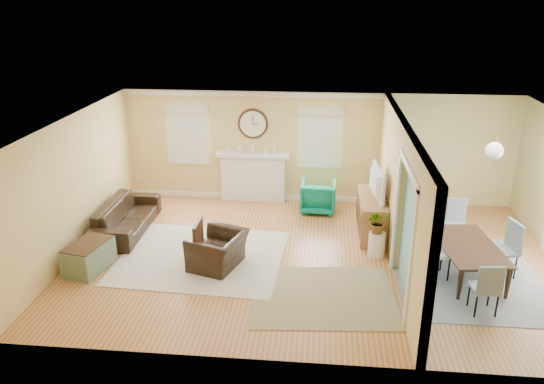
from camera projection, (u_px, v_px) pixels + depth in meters
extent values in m
plane|color=#945C34|center=(313.00, 258.00, 9.98)|extent=(9.00, 9.00, 0.00)
cube|color=tan|center=(317.00, 148.00, 12.31)|extent=(9.00, 0.02, 2.60)
cube|color=tan|center=(310.00, 279.00, 6.73)|extent=(9.00, 0.02, 2.60)
cube|color=tan|center=(74.00, 186.00, 9.92)|extent=(0.02, 6.00, 2.60)
cube|color=white|center=(317.00, 123.00, 9.06)|extent=(9.00, 6.00, 0.02)
cube|color=tan|center=(391.00, 172.00, 10.69)|extent=(0.12, 3.20, 2.60)
cube|color=tan|center=(423.00, 265.00, 7.06)|extent=(0.12, 1.00, 2.60)
cube|color=tan|center=(415.00, 156.00, 7.97)|extent=(0.12, 1.80, 0.40)
cube|color=white|center=(396.00, 212.00, 9.28)|extent=(0.04, 0.12, 2.20)
cube|color=white|center=(411.00, 261.00, 7.60)|extent=(0.04, 0.12, 2.20)
cube|color=white|center=(409.00, 168.00, 8.05)|extent=(0.04, 1.92, 0.12)
cube|color=#6DA8AA|center=(403.00, 197.00, 9.38)|extent=(0.02, 6.00, 2.60)
cube|color=white|center=(253.00, 178.00, 12.60)|extent=(1.50, 0.24, 1.10)
cube|color=white|center=(253.00, 155.00, 12.37)|extent=(1.70, 0.30, 0.08)
cube|color=black|center=(254.00, 179.00, 12.71)|extent=(0.85, 0.02, 0.75)
cube|color=gold|center=(253.00, 183.00, 12.64)|extent=(0.85, 0.02, 0.62)
cylinder|color=#3F2313|center=(253.00, 124.00, 12.22)|extent=(0.70, 0.06, 0.70)
cylinder|color=silver|center=(253.00, 124.00, 12.19)|extent=(0.60, 0.01, 0.60)
cube|color=black|center=(253.00, 120.00, 12.15)|extent=(0.02, 0.01, 0.20)
cube|color=black|center=(255.00, 124.00, 12.18)|extent=(0.12, 0.01, 0.02)
cube|color=white|center=(188.00, 135.00, 12.48)|extent=(0.90, 0.03, 1.30)
cube|color=white|center=(188.00, 135.00, 12.45)|extent=(1.00, 0.04, 1.40)
cube|color=beige|center=(186.00, 109.00, 12.19)|extent=(1.05, 0.10, 0.18)
cube|color=white|center=(320.00, 138.00, 12.20)|extent=(0.90, 0.03, 1.30)
cube|color=white|center=(320.00, 138.00, 12.17)|extent=(1.00, 0.04, 1.40)
cube|color=beige|center=(321.00, 111.00, 11.91)|extent=(1.05, 0.10, 0.18)
cylinder|color=gold|center=(497.00, 136.00, 8.84)|extent=(0.02, 0.02, 0.30)
sphere|color=white|center=(494.00, 151.00, 8.93)|extent=(0.30, 0.30, 0.30)
cube|color=beige|center=(202.00, 257.00, 10.03)|extent=(3.16, 2.78, 0.02)
cube|color=tan|center=(323.00, 296.00, 8.75)|extent=(2.50, 2.11, 0.01)
cube|color=gray|center=(466.00, 275.00, 9.39)|extent=(2.46, 3.07, 0.01)
imported|color=black|center=(126.00, 217.00, 11.04)|extent=(0.88, 2.19, 0.64)
imported|color=black|center=(218.00, 250.00, 9.59)|extent=(1.12, 1.20, 0.64)
imported|color=#0D6C4F|center=(318.00, 196.00, 12.01)|extent=(0.80, 0.82, 0.71)
cube|color=#5E735C|center=(89.00, 257.00, 9.50)|extent=(0.73, 1.00, 0.51)
cube|color=#3F2313|center=(87.00, 244.00, 9.41)|extent=(0.69, 0.95, 0.02)
cube|color=olive|center=(371.00, 215.00, 10.89)|extent=(0.52, 1.55, 0.80)
cube|color=#3F2313|center=(360.00, 217.00, 10.43)|extent=(0.01, 0.41, 0.22)
cube|color=#3F2313|center=(359.00, 230.00, 10.53)|extent=(0.01, 0.41, 0.22)
cube|color=#3F2313|center=(359.00, 208.00, 10.86)|extent=(0.01, 0.41, 0.22)
cube|color=#3F2313|center=(358.00, 220.00, 10.96)|extent=(0.01, 0.41, 0.22)
cube|color=#3F2313|center=(358.00, 200.00, 11.30)|extent=(0.01, 0.41, 0.22)
cube|color=#3F2313|center=(357.00, 211.00, 11.39)|extent=(0.01, 0.41, 0.22)
imported|color=black|center=(373.00, 183.00, 10.64)|extent=(0.25, 1.11, 0.63)
cylinder|color=white|center=(377.00, 244.00, 10.03)|extent=(0.32, 0.32, 0.47)
imported|color=#337F33|center=(378.00, 222.00, 9.87)|extent=(0.45, 0.40, 0.45)
imported|color=#3F2313|center=(468.00, 260.00, 9.29)|extent=(1.18, 1.83, 0.61)
cube|color=gray|center=(456.00, 226.00, 10.27)|extent=(0.44, 0.44, 0.05)
cube|color=gray|center=(458.00, 214.00, 10.18)|extent=(0.43, 0.07, 0.51)
cylinder|color=black|center=(461.00, 234.00, 10.51)|extent=(0.03, 0.03, 0.43)
cylinder|color=black|center=(466.00, 241.00, 10.18)|extent=(0.03, 0.03, 0.43)
cylinder|color=black|center=(444.00, 233.00, 10.52)|extent=(0.03, 0.03, 0.43)
cylinder|color=black|center=(448.00, 241.00, 10.20)|extent=(0.03, 0.03, 0.43)
cube|color=gray|center=(484.00, 288.00, 8.18)|extent=(0.43, 0.43, 0.05)
cube|color=gray|center=(487.00, 275.00, 8.10)|extent=(0.40, 0.08, 0.47)
cylinder|color=black|center=(476.00, 307.00, 8.11)|extent=(0.03, 0.03, 0.39)
cylinder|color=black|center=(469.00, 295.00, 8.41)|extent=(0.03, 0.03, 0.39)
cylinder|color=black|center=(497.00, 307.00, 8.11)|extent=(0.03, 0.03, 0.39)
cylinder|color=black|center=(489.00, 295.00, 8.41)|extent=(0.03, 0.03, 0.39)
cube|color=white|center=(436.00, 252.00, 9.19)|extent=(0.51, 0.51, 0.05)
cube|color=white|center=(438.00, 239.00, 9.10)|extent=(0.12, 0.44, 0.53)
cylinder|color=black|center=(422.00, 261.00, 9.44)|extent=(0.03, 0.03, 0.44)
cylinder|color=black|center=(441.00, 260.00, 9.46)|extent=(0.03, 0.03, 0.44)
cylinder|color=black|center=(428.00, 271.00, 9.10)|extent=(0.03, 0.03, 0.44)
cylinder|color=black|center=(449.00, 270.00, 9.13)|extent=(0.03, 0.03, 0.44)
cube|color=gray|center=(502.00, 251.00, 9.23)|extent=(0.55, 0.55, 0.05)
cube|color=gray|center=(504.00, 237.00, 9.13)|extent=(0.17, 0.45, 0.53)
cylinder|color=black|center=(515.00, 268.00, 9.18)|extent=(0.03, 0.03, 0.45)
cylinder|color=black|center=(496.00, 270.00, 9.13)|extent=(0.03, 0.03, 0.45)
cylinder|color=black|center=(503.00, 258.00, 9.52)|extent=(0.03, 0.03, 0.45)
cylinder|color=black|center=(485.00, 260.00, 9.46)|extent=(0.03, 0.03, 0.45)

